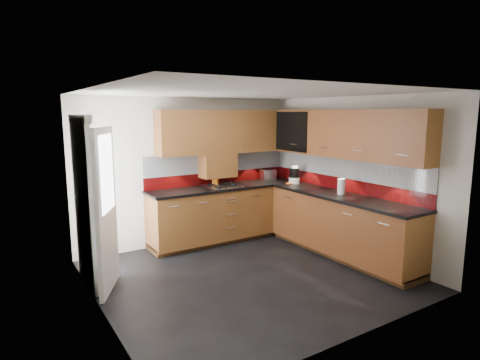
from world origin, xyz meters
TOP-DOWN VIEW (x-y plane):
  - room at (0.00, 0.00)m, footprint 4.00×3.80m
  - base_cabinets at (1.07, 0.72)m, footprint 2.70×3.20m
  - countertop at (1.05, 0.70)m, footprint 2.72×3.22m
  - backsplash at (1.28, 0.93)m, footprint 2.70×3.20m
  - upper_cabinets at (1.23, 0.78)m, footprint 2.50×3.20m
  - extractor_hood at (0.45, 1.64)m, footprint 0.60×0.33m
  - glass_cabinet at (1.71, 1.07)m, footprint 0.32×0.80m
  - back_door at (-1.78, 0.75)m, footprint 0.42×1.19m
  - gas_hob at (0.45, 1.47)m, footprint 0.57×0.50m
  - utensil_pot at (0.39, 1.62)m, footprint 0.11×0.11m
  - toaster at (1.49, 1.60)m, footprint 0.28×0.19m
  - food_processor at (1.66, 1.08)m, footprint 0.19×0.19m
  - paper_towel at (1.63, -0.05)m, footprint 0.15×0.15m
  - orange_cloth at (1.58, 1.08)m, footprint 0.14×0.13m

SIDE VIEW (x-z plane):
  - base_cabinets at x=1.07m, z-range -0.04..0.91m
  - countertop at x=1.05m, z-range 0.90..0.94m
  - orange_cloth at x=1.58m, z-range 0.94..0.95m
  - gas_hob at x=0.45m, z-range 0.93..0.98m
  - utensil_pot at x=0.39m, z-range 0.84..1.22m
  - back_door at x=-1.78m, z-range 0.01..2.05m
  - toaster at x=1.49m, z-range 0.94..1.13m
  - paper_towel at x=1.63m, z-range 0.94..1.18m
  - food_processor at x=1.66m, z-range 0.93..1.24m
  - backsplash at x=1.28m, z-range 0.94..1.48m
  - extractor_hood at x=0.45m, z-range 1.08..1.48m
  - room at x=0.00m, z-range 0.18..2.82m
  - upper_cabinets at x=1.23m, z-range 1.48..2.20m
  - glass_cabinet at x=1.71m, z-range 1.54..2.20m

